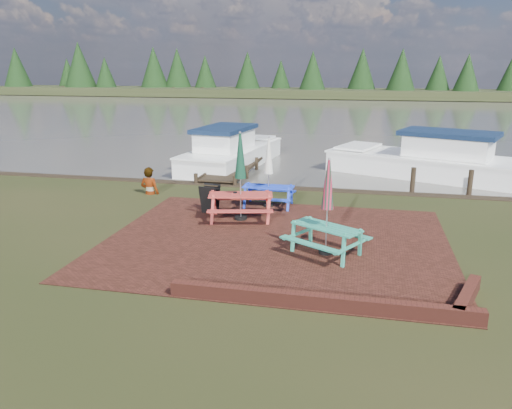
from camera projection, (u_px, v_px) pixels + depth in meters
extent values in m
plane|color=black|center=(269.00, 255.00, 12.37)|extent=(120.00, 120.00, 0.00)
cube|color=#321710|center=(276.00, 241.00, 13.31)|extent=(9.00, 7.50, 0.02)
cube|color=#4C1E16|center=(320.00, 302.00, 9.57)|extent=(6.00, 0.22, 0.30)
cube|color=#4C1E16|center=(467.00, 298.00, 9.75)|extent=(0.82, 1.77, 0.30)
cube|color=#403D37|center=(343.00, 115.00, 47.18)|extent=(120.00, 60.00, 0.02)
cube|color=black|center=(353.00, 93.00, 74.33)|extent=(120.00, 10.00, 1.20)
cube|color=teal|center=(326.00, 227.00, 12.23)|extent=(1.83, 1.45, 0.04)
cube|color=teal|center=(310.00, 244.00, 11.85)|extent=(1.61, 1.07, 0.04)
cube|color=teal|center=(341.00, 231.00, 12.77)|extent=(1.61, 1.07, 0.04)
cube|color=teal|center=(302.00, 234.00, 12.82)|extent=(0.83, 1.33, 0.71)
cube|color=teal|center=(352.00, 248.00, 11.84)|extent=(0.83, 1.33, 0.71)
cylinder|color=black|center=(325.00, 252.00, 12.41)|extent=(0.35, 0.35, 0.10)
cylinder|color=#B2B2B7|center=(327.00, 208.00, 12.10)|extent=(0.03, 0.03, 2.40)
cone|color=#BC1A3C|center=(328.00, 185.00, 11.95)|extent=(0.31, 0.31, 1.20)
cube|color=#AB332C|center=(241.00, 195.00, 14.98)|extent=(2.03, 1.14, 0.04)
cube|color=#AB332C|center=(240.00, 211.00, 14.37)|extent=(1.92, 0.67, 0.04)
cube|color=#AB332C|center=(241.00, 198.00, 15.76)|extent=(1.92, 0.67, 0.04)
cube|color=#AB332C|center=(213.00, 207.00, 15.08)|extent=(0.44, 1.63, 0.78)
cube|color=#AB332C|center=(268.00, 207.00, 15.09)|extent=(0.44, 1.63, 0.78)
cylinder|color=black|center=(241.00, 218.00, 15.18)|extent=(0.38, 0.38, 0.11)
cylinder|color=#B2B2B7|center=(241.00, 177.00, 14.83)|extent=(0.04, 0.04, 2.65)
cone|color=#0E3624|center=(240.00, 156.00, 14.66)|extent=(0.34, 0.34, 1.33)
cube|color=blue|center=(268.00, 187.00, 16.40)|extent=(1.66, 0.65, 0.04)
cube|color=blue|center=(265.00, 199.00, 15.89)|extent=(1.66, 0.22, 0.04)
cube|color=blue|center=(272.00, 190.00, 17.07)|extent=(1.66, 0.22, 0.04)
cube|color=blue|center=(247.00, 196.00, 16.64)|extent=(0.08, 1.44, 0.68)
cube|color=blue|center=(290.00, 198.00, 16.35)|extent=(0.08, 1.44, 0.68)
cylinder|color=black|center=(268.00, 205.00, 16.58)|extent=(0.33, 0.33, 0.09)
cylinder|color=#B2B2B7|center=(269.00, 173.00, 16.28)|extent=(0.03, 0.03, 2.31)
cone|color=silver|center=(269.00, 156.00, 16.13)|extent=(0.30, 0.30, 1.15)
cube|color=black|center=(208.00, 201.00, 15.56)|extent=(0.60, 0.31, 0.92)
cube|color=black|center=(211.00, 198.00, 15.85)|extent=(0.60, 0.31, 0.92)
cube|color=black|center=(210.00, 186.00, 15.59)|extent=(0.57, 0.13, 0.03)
cube|color=black|center=(243.00, 161.00, 23.88)|extent=(1.60, 9.00, 0.06)
cube|color=black|center=(227.00, 159.00, 24.02)|extent=(0.08, 9.00, 0.08)
cube|color=black|center=(258.00, 160.00, 23.71)|extent=(0.08, 9.00, 0.08)
cylinder|color=black|center=(196.00, 186.00, 19.87)|extent=(0.16, 0.16, 1.00)
cylinder|color=black|center=(235.00, 188.00, 19.54)|extent=(0.16, 0.16, 1.00)
cube|color=white|center=(233.00, 159.00, 24.26)|extent=(3.51, 7.68, 1.06)
cube|color=white|center=(232.00, 148.00, 24.11)|extent=(3.58, 7.83, 0.08)
cube|color=white|center=(225.00, 140.00, 23.17)|extent=(2.23, 3.33, 0.90)
cube|color=#0F1E37|center=(225.00, 129.00, 23.03)|extent=(2.49, 3.80, 0.19)
cube|color=white|center=(253.00, 137.00, 26.62)|extent=(2.32, 1.61, 0.11)
cube|color=white|center=(423.00, 168.00, 22.04)|extent=(8.56, 5.58, 1.08)
cube|color=white|center=(424.00, 155.00, 21.89)|extent=(8.74, 5.69, 0.09)
cube|color=white|center=(448.00, 146.00, 21.23)|extent=(3.91, 3.13, 0.92)
cube|color=#0F1E37|center=(450.00, 134.00, 21.09)|extent=(4.44, 3.51, 0.19)
cube|color=white|center=(358.00, 146.00, 23.50)|extent=(2.23, 2.75, 0.11)
imported|color=gray|center=(149.00, 168.00, 17.96)|extent=(0.76, 0.54, 1.97)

